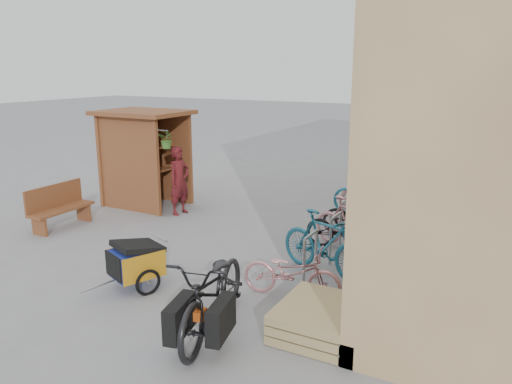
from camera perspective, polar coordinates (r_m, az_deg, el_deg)
The scene contains 17 objects.
ground at distance 9.36m, azimuth -7.13°, elevation -7.58°, with size 80.00×80.00×0.00m, color gray.
kiosk at distance 12.82m, azimuth -12.96°, elevation 5.29°, with size 2.49×1.65×2.40m.
bike_rack at distance 10.28m, azimuth 11.30°, elevation -2.70°, with size 0.05×5.35×0.86m.
pallet_stack at distance 6.84m, azimuth 7.14°, elevation -14.21°, with size 1.00×1.20×0.40m.
bench at distance 11.73m, azimuth -21.60°, elevation -1.49°, with size 0.47×1.51×0.95m.
shopping_carts at distance 13.97m, azimuth 19.07°, elevation 1.70°, with size 0.60×1.65×1.07m.
child_trailer at distance 8.24m, azimuth -13.56°, elevation -7.64°, with size 0.90×1.37×0.80m.
cargo_bike at distance 6.68m, azimuth -4.87°, elevation -11.41°, with size 1.24×2.31×1.15m.
person_kiosk at distance 11.98m, azimuth -8.75°, elevation 1.29°, with size 0.60×0.39×1.63m, color maroon.
bike_0 at distance 7.70m, azimuth 4.10°, elevation -9.16°, with size 0.54×1.55×0.81m, color #C78087.
bike_1 at distance 8.51m, azimuth 7.90°, elevation -5.90°, with size 0.52×1.83×1.10m, color #1E617B.
bike_2 at distance 9.64m, azimuth 10.42°, elevation -4.22°, with size 0.59×1.70×0.89m, color black.
bike_3 at distance 9.77m, azimuth 10.79°, elevation -3.62°, with size 0.48×1.69×1.01m, color #C78087.
bike_4 at distance 10.63m, azimuth 12.18°, elevation -2.62°, with size 0.58×1.68×0.88m, color black.
bike_5 at distance 11.07m, azimuth 13.26°, elevation -1.73°, with size 0.46×1.63×0.98m, color #B3B3AF.
bike_6 at distance 11.95m, azimuth 13.17°, elevation -0.50°, with size 0.67×1.91×1.00m, color #1E617B.
bike_7 at distance 12.08m, azimuth 13.78°, elevation -0.25°, with size 0.50×1.76×1.06m, color #C78087.
Camera 1 is at (5.11, -7.04, 3.44)m, focal length 35.00 mm.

